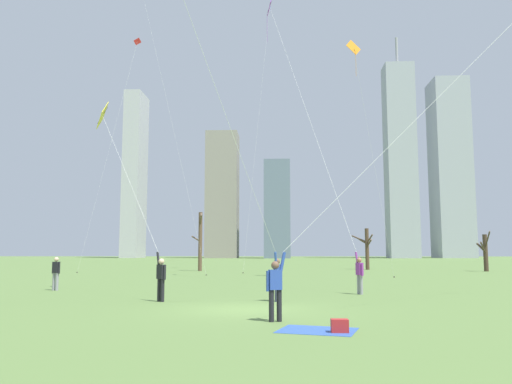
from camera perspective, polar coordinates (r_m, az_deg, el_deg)
name	(u,v)px	position (r m, az deg, el deg)	size (l,w,h in m)	color
ground_plane	(247,309)	(17.23, -1.02, -12.89)	(400.00, 400.00, 0.00)	#5B7A3D
kite_flyer_far_back_yellow	(142,224)	(21.76, -12.52, -3.51)	(4.87, 6.24, 9.47)	black
kite_flyer_midfield_center_purple	(328,179)	(26.68, 7.97, 1.40)	(4.58, 12.96, 20.20)	gray
kite_flyer_midfield_right_teal	(238,165)	(18.20, -2.00, 3.02)	(5.87, 8.22, 16.84)	#33384C
kite_flyer_foreground_right_pink	(343,215)	(14.86, 9.60, -2.48)	(15.16, 4.55, 16.33)	black
bystander_strolling_midfield	(56,272)	(27.27, -21.31, -8.24)	(0.47, 0.32, 1.62)	gray
distant_kite_drifting_right_blue	(269,9)	(56.12, 1.50, 19.57)	(2.94, 5.77, 29.60)	blue
distant_kite_drifting_left_white	(148,16)	(50.41, -11.93, 18.56)	(7.54, 3.69, 28.09)	white
distant_kite_high_overhead_red	(130,69)	(56.47, -13.78, 13.06)	(3.54, 6.33, 24.52)	red
distant_kite_low_near_trees_orange	(356,63)	(38.58, 11.03, 13.89)	(3.65, 3.41, 17.00)	orange
picnic_spot	(330,328)	(12.65, 8.20, -14.67)	(2.11, 1.83, 0.31)	#3359B2
bare_tree_rightmost	(485,252)	(54.75, 24.07, -6.05)	(1.20, 2.52, 3.84)	#423326
bare_tree_center	(200,240)	(51.51, -6.20, -5.31)	(1.26, 1.34, 5.80)	brown
bare_tree_far_right_edge	(367,247)	(56.05, 12.17, -6.00)	(1.94, 2.76, 4.35)	#4C3828
skyline_tall_tower	(277,210)	(154.66, 2.36, -1.97)	(7.69, 11.96, 28.95)	slate
skyline_wide_slab	(400,160)	(162.95, 15.71, 3.46)	(8.72, 7.83, 68.63)	#9EA3AD
skyline_squat_block	(222,195)	(160.55, -3.75, -0.32)	(9.78, 9.58, 39.06)	gray
skyline_short_annex	(450,168)	(173.73, 20.73, 2.50)	(10.63, 11.87, 56.42)	#9EA3AD
skyline_mid_tower_left	(135,175)	(170.53, -13.28, 1.87)	(5.23, 11.77, 53.22)	#B2B2B7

